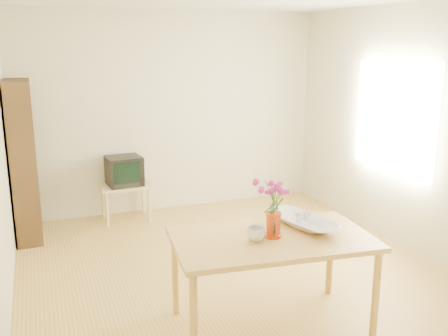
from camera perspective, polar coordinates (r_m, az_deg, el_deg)
name	(u,v)px	position (r m, az deg, el deg)	size (l,w,h in m)	color
room	(239,143)	(4.53, 1.67, 2.89)	(4.50, 4.50, 4.50)	#AC853D
table	(272,246)	(3.87, 5.50, -8.86)	(1.58, 1.00, 0.75)	#C29242
tv_stand	(125,190)	(6.40, -11.24, -2.49)	(0.60, 0.45, 0.46)	#D8BF7A
bookshelf	(24,167)	(6.00, -21.91, 0.13)	(0.28, 0.70, 1.80)	#322010
pitcher	(273,226)	(3.81, 5.63, -6.59)	(0.13, 0.20, 0.20)	#C4390B
flowers	(274,194)	(3.73, 5.74, -2.99)	(0.22, 0.22, 0.31)	#CA2F94
mug	(256,234)	(3.74, 3.69, -7.53)	(0.14, 0.14, 0.11)	white
bowl	(303,201)	(4.02, 9.06, -3.75)	(0.45, 0.45, 0.42)	white
teacup_a	(299,207)	(4.01, 8.54, -4.43)	(0.07, 0.07, 0.06)	white
teacup_b	(307,205)	(4.07, 9.45, -4.20)	(0.07, 0.07, 0.06)	white
television	(124,170)	(6.35, -11.36, -0.23)	(0.45, 0.42, 0.36)	black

